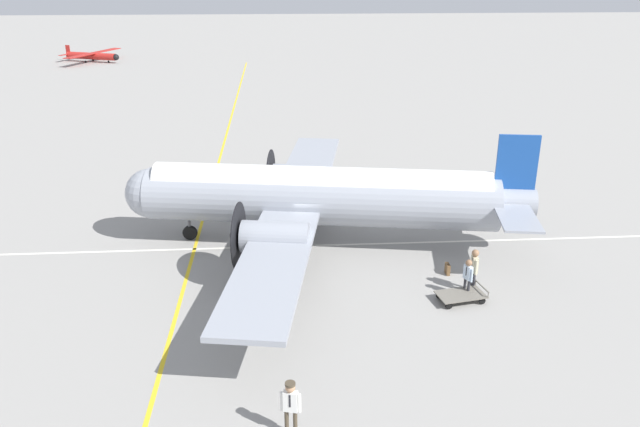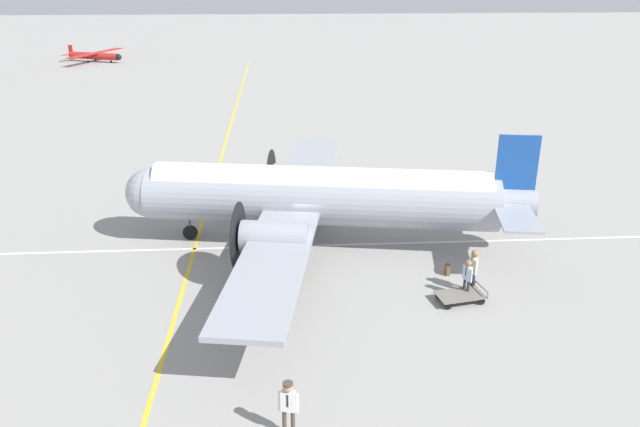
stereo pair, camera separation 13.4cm
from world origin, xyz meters
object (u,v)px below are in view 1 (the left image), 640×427
passenger_boarding (474,266)px  light_aircraft_distant (93,56)px  airliner_main (312,196)px  crew_foreground (291,403)px  ramp_agent (468,274)px  baggage_cart (461,295)px  suitcase_near_door (447,269)px

passenger_boarding → light_aircraft_distant: 74.31m
airliner_main → crew_foreground: (12.89, -1.32, -1.34)m
passenger_boarding → ramp_agent: size_ratio=1.13×
passenger_boarding → baggage_cart: (0.81, -0.69, -0.85)m
passenger_boarding → ramp_agent: passenger_boarding is taller
crew_foreground → suitcase_near_door: size_ratio=3.43×
passenger_boarding → suitcase_near_door: passenger_boarding is taller
ramp_agent → baggage_cart: size_ratio=0.80×
crew_foreground → light_aircraft_distant: 78.75m
ramp_agent → passenger_boarding: bearing=-61.7°
airliner_main → light_aircraft_distant: size_ratio=2.12×
crew_foreground → baggage_cart: bearing=-120.0°
baggage_cart → airliner_main: bearing=-57.3°
airliner_main → passenger_boarding: airliner_main is taller
passenger_boarding → suitcase_near_door: 1.87m
baggage_cart → suitcase_near_door: bearing=-102.8°
suitcase_near_door → ramp_agent: bearing=7.0°
airliner_main → ramp_agent: size_ratio=14.17×
crew_foreground → light_aircraft_distant: (-74.64, -25.09, -0.25)m
baggage_cart → passenger_boarding: bearing=-141.5°
baggage_cart → light_aircraft_distant: 74.75m
airliner_main → ramp_agent: 8.15m
airliner_main → crew_foreground: airliner_main is taller
passenger_boarding → ramp_agent: (0.46, -0.38, -0.13)m
airliner_main → light_aircraft_distant: airliner_main is taller
passenger_boarding → suitcase_near_door: size_ratio=3.56×
suitcase_near_door → baggage_cart: baggage_cart is taller
airliner_main → baggage_cart: bearing=143.3°
airliner_main → crew_foreground: size_ratio=13.05×
ramp_agent → suitcase_near_door: ramp_agent is taller
airliner_main → light_aircraft_distant: (-61.76, -26.41, -1.59)m
crew_foreground → ramp_agent: crew_foreground is taller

